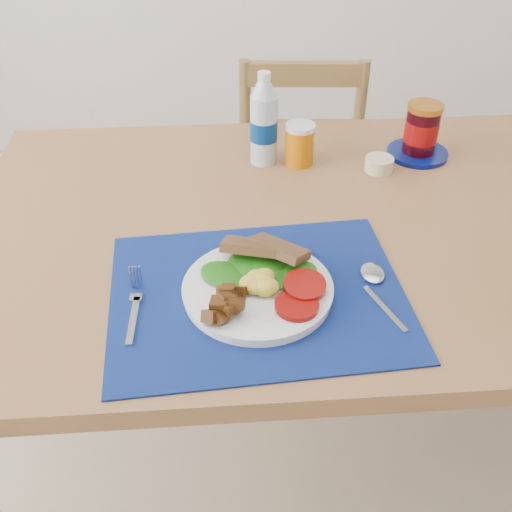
{
  "coord_description": "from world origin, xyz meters",
  "views": [
    {
      "loc": [
        -0.19,
        -0.78,
        1.43
      ],
      "look_at": [
        -0.13,
        0.02,
        0.8
      ],
      "focal_mm": 42.0,
      "sensor_mm": 36.0,
      "label": 1
    }
  ],
  "objects": [
    {
      "name": "ramekin",
      "position": [
        0.17,
        0.38,
        0.77
      ],
      "size": [
        0.06,
        0.06,
        0.03
      ],
      "primitive_type": "cylinder",
      "color": "beige",
      "rests_on": "table"
    },
    {
      "name": "fork",
      "position": [
        -0.34,
        -0.04,
        0.76
      ],
      "size": [
        0.02,
        0.16,
        0.0
      ],
      "rotation": [
        0.0,
        0.0,
        -0.03
      ],
      "color": "#B2B5BA",
      "rests_on": "placemat"
    },
    {
      "name": "table",
      "position": [
        0.0,
        0.2,
        0.67
      ],
      "size": [
        1.4,
        0.9,
        0.75
      ],
      "color": "brown",
      "rests_on": "ground"
    },
    {
      "name": "spoon",
      "position": [
        0.07,
        -0.02,
        0.76
      ],
      "size": [
        0.05,
        0.18,
        0.01
      ],
      "rotation": [
        0.0,
        0.0,
        0.35
      ],
      "color": "#B2B5BA",
      "rests_on": "placemat"
    },
    {
      "name": "water_bottle",
      "position": [
        -0.09,
        0.45,
        0.84
      ],
      "size": [
        0.06,
        0.06,
        0.21
      ],
      "color": "#ADBFCC",
      "rests_on": "table"
    },
    {
      "name": "juice_glass",
      "position": [
        -0.01,
        0.43,
        0.8
      ],
      "size": [
        0.07,
        0.07,
        0.09
      ],
      "primitive_type": "cylinder",
      "color": "#C86605",
      "rests_on": "table"
    },
    {
      "name": "ground",
      "position": [
        0.0,
        0.0,
        0.0
      ],
      "size": [
        4.0,
        4.0,
        0.0
      ],
      "primitive_type": "plane",
      "color": "tan",
      "rests_on": "ground"
    },
    {
      "name": "chair_far",
      "position": [
        0.06,
        0.9,
        0.53
      ],
      "size": [
        0.41,
        0.4,
        1.04
      ],
      "rotation": [
        0.0,
        0.0,
        3.07
      ],
      "color": "brown",
      "rests_on": "ground"
    },
    {
      "name": "placemat",
      "position": [
        -0.13,
        -0.02,
        0.75
      ],
      "size": [
        0.52,
        0.42,
        0.0
      ],
      "primitive_type": "cube",
      "rotation": [
        0.0,
        0.0,
        0.06
      ],
      "color": "black",
      "rests_on": "table"
    },
    {
      "name": "jam_on_saucer",
      "position": [
        0.28,
        0.45,
        0.81
      ],
      "size": [
        0.14,
        0.14,
        0.13
      ],
      "color": "#05115B",
      "rests_on": "table"
    },
    {
      "name": "breakfast_plate",
      "position": [
        -0.14,
        -0.03,
        0.77
      ],
      "size": [
        0.25,
        0.25,
        0.06
      ],
      "rotation": [
        0.0,
        0.0,
        -0.41
      ],
      "color": "silver",
      "rests_on": "placemat"
    }
  ]
}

